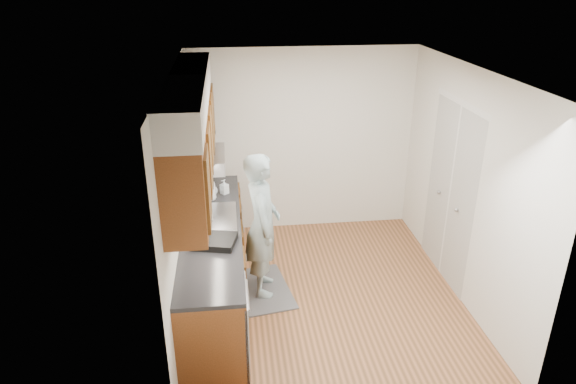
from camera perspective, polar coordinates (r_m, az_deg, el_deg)
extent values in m
plane|color=#9B5F3B|center=(5.94, 3.96, -11.25)|extent=(3.50, 3.50, 0.00)
plane|color=white|center=(4.97, 4.77, 13.23)|extent=(3.50, 3.50, 0.00)
cube|color=silver|center=(5.27, -11.92, -0.88)|extent=(0.02, 3.50, 2.50)
cube|color=silver|center=(5.79, 19.06, 0.58)|extent=(0.02, 3.50, 2.50)
cube|color=silver|center=(6.94, 1.63, 5.61)|extent=(3.00, 0.02, 2.50)
cube|color=brown|center=(5.62, -8.17, -8.20)|extent=(0.60, 2.80, 0.90)
cube|color=black|center=(5.39, -8.61, -3.94)|extent=(0.63, 2.80, 0.04)
cube|color=#B2B2B7|center=(5.58, -8.40, -3.27)|extent=(0.48, 0.68, 0.14)
cube|color=#B2B2B7|center=(5.55, -8.43, -2.77)|extent=(0.52, 0.72, 0.01)
cube|color=#B2B2B7|center=(4.69, -4.65, -14.79)|extent=(0.03, 0.60, 0.80)
cube|color=brown|center=(5.05, -10.59, 5.17)|extent=(0.33, 2.80, 0.75)
cube|color=silver|center=(4.91, -11.05, 10.99)|extent=(0.35, 2.80, 0.30)
cube|color=#A5A5AA|center=(5.99, -9.23, 3.59)|extent=(0.46, 0.75, 0.16)
cube|color=silver|center=(6.12, 17.54, -0.28)|extent=(0.02, 1.22, 2.05)
cube|color=slate|center=(6.00, -2.71, -10.70)|extent=(0.71, 1.02, 0.02)
imported|color=#8DA6AC|center=(5.53, -2.89, -2.66)|extent=(0.45, 0.66, 1.85)
imported|color=white|center=(5.94, -8.53, 0.47)|extent=(0.11, 0.11, 0.29)
imported|color=white|center=(6.09, -7.09, 0.59)|extent=(0.11, 0.11, 0.18)
imported|color=white|center=(6.08, -8.37, 0.36)|extent=(0.16, 0.16, 0.15)
cube|color=black|center=(5.02, -8.16, -5.42)|extent=(0.46, 0.42, 0.06)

